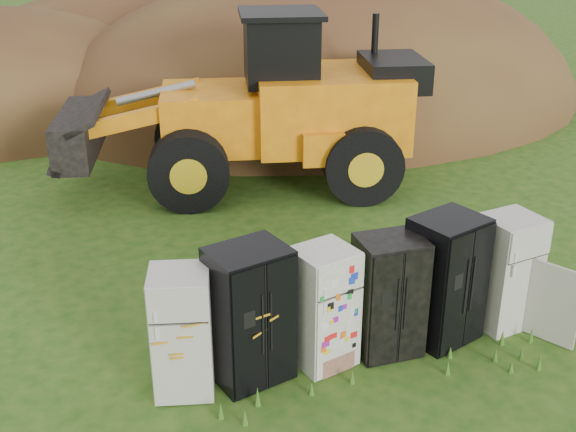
% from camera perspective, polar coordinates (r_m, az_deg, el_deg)
% --- Properties ---
extents(ground, '(120.00, 120.00, 0.00)m').
position_cam_1_polar(ground, '(10.51, 5.54, -10.69)').
color(ground, '#204B14').
rests_on(ground, ground).
extents(fridge_leftmost, '(0.92, 0.89, 1.72)m').
position_cam_1_polar(fridge_leftmost, '(9.42, -8.37, -9.08)').
color(fridge_leftmost, beige).
rests_on(fridge_leftmost, ground).
extents(fridge_black_side, '(1.16, 1.01, 1.90)m').
position_cam_1_polar(fridge_black_side, '(9.53, -3.05, -7.78)').
color(fridge_black_side, black).
rests_on(fridge_black_side, ground).
extents(fridge_sticker, '(0.92, 0.88, 1.73)m').
position_cam_1_polar(fridge_sticker, '(9.85, 2.80, -7.19)').
color(fridge_sticker, white).
rests_on(fridge_sticker, ground).
extents(fridge_dark_mid, '(0.91, 0.75, 1.75)m').
position_cam_1_polar(fridge_dark_mid, '(10.18, 7.95, -6.25)').
color(fridge_dark_mid, black).
rests_on(fridge_dark_mid, ground).
extents(fridge_black_right, '(1.15, 1.05, 1.90)m').
position_cam_1_polar(fridge_black_right, '(10.57, 12.29, -4.91)').
color(fridge_black_right, black).
rests_on(fridge_black_right, ground).
extents(fridge_open_door, '(0.89, 0.84, 1.75)m').
position_cam_1_polar(fridge_open_door, '(11.17, 16.86, -4.22)').
color(fridge_open_door, beige).
rests_on(fridge_open_door, ground).
extents(wheel_loader, '(8.38, 4.88, 3.80)m').
position_cam_1_polar(wheel_loader, '(15.73, -4.06, 8.94)').
color(wheel_loader, orange).
rests_on(wheel_loader, ground).
extents(dirt_mound_right, '(16.40, 12.03, 8.24)m').
position_cam_1_polar(dirt_mound_right, '(22.76, 2.85, 8.74)').
color(dirt_mound_right, '#4A2618').
rests_on(dirt_mound_right, ground).
extents(dirt_mound_back, '(16.29, 10.86, 6.54)m').
position_cam_1_polar(dirt_mound_back, '(27.01, -9.21, 10.90)').
color(dirt_mound_back, '#4A2618').
rests_on(dirt_mound_back, ground).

